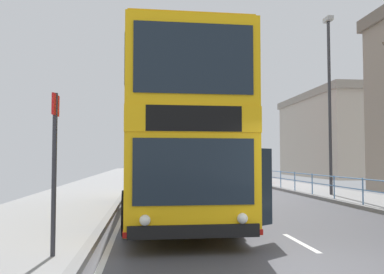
% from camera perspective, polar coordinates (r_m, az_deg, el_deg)
% --- Properties ---
extents(double_decker_bus_main, '(3.44, 10.77, 4.56)m').
position_cam_1_polar(double_decker_bus_main, '(12.86, -2.92, -0.24)').
color(double_decker_bus_main, '#F4B20F').
rests_on(double_decker_bus_main, ground).
extents(background_bus_far_lane, '(2.70, 9.13, 3.17)m').
position_cam_1_polar(background_bus_far_lane, '(31.45, 4.91, -3.09)').
color(background_bus_far_lane, red).
rests_on(background_bus_far_lane, ground).
extents(pedestrian_railing_far_kerb, '(0.05, 25.21, 0.95)m').
position_cam_1_polar(pedestrian_railing_far_kerb, '(19.24, 17.38, -5.78)').
color(pedestrian_railing_far_kerb, '#598CC6').
rests_on(pedestrian_railing_far_kerb, ground).
extents(bus_stop_sign_near, '(0.08, 0.44, 2.73)m').
position_cam_1_polar(bus_stop_sign_near, '(7.41, -18.26, -2.38)').
color(bus_stop_sign_near, '#2D2D33').
rests_on(bus_stop_sign_near, ground).
extents(street_lamp_far_side, '(0.28, 0.60, 8.24)m').
position_cam_1_polar(street_lamp_far_side, '(20.43, 18.25, 5.90)').
color(street_lamp_far_side, '#38383D').
rests_on(street_lamp_far_side, ground).
extents(bare_tree_far_00, '(1.45, 2.14, 5.91)m').
position_cam_1_polar(bare_tree_far_00, '(43.03, 6.29, -1.63)').
color(bare_tree_far_00, brown).
rests_on(bare_tree_far_00, ground).
extents(background_building_00, '(8.76, 15.54, 8.38)m').
position_cam_1_polar(background_building_00, '(45.13, 19.95, 0.25)').
color(background_building_00, '#B2A899').
rests_on(background_building_00, ground).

